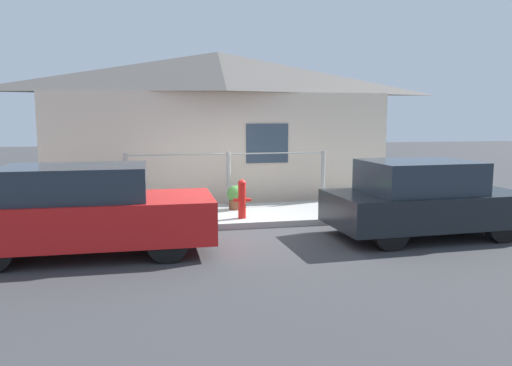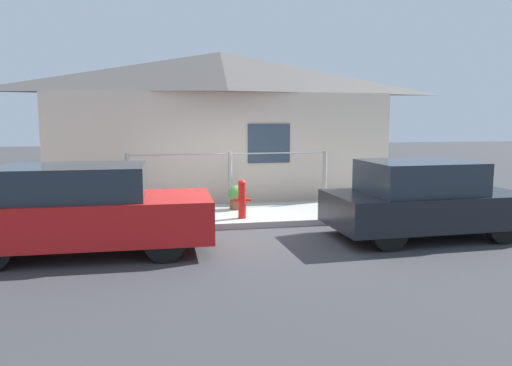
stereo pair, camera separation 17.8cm
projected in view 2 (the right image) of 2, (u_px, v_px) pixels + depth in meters
ground_plane at (245, 229)px, 10.12m from camera, size 60.00×60.00×0.00m
sidewalk at (236, 215)px, 11.20m from camera, size 24.00×2.24×0.13m
house at (221, 82)px, 13.29m from camera, size 9.22×2.23×3.98m
fence at (230, 176)px, 12.05m from camera, size 4.90×0.10×1.30m
car_left at (83, 210)px, 8.21m from camera, size 4.13×1.69×1.49m
car_right at (423, 200)px, 9.38m from camera, size 3.67×1.87×1.45m
fire_hydrant at (242, 198)px, 10.51m from camera, size 0.39×0.17×0.83m
potted_plant_near_hydrant at (236, 197)px, 11.54m from camera, size 0.39×0.39×0.56m
potted_plant_by_fence at (113, 198)px, 10.98m from camera, size 0.53×0.53×0.65m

